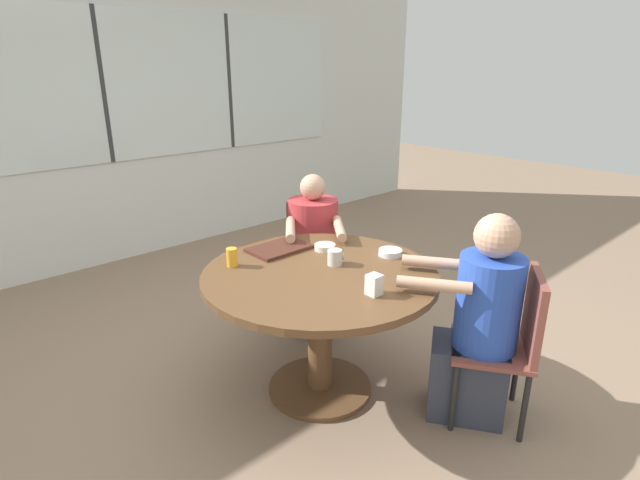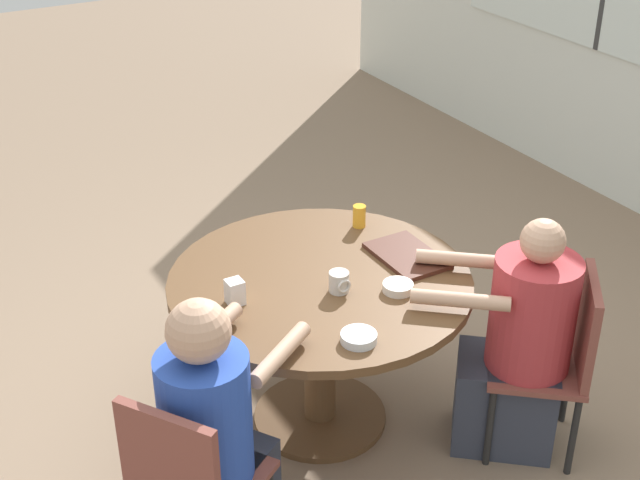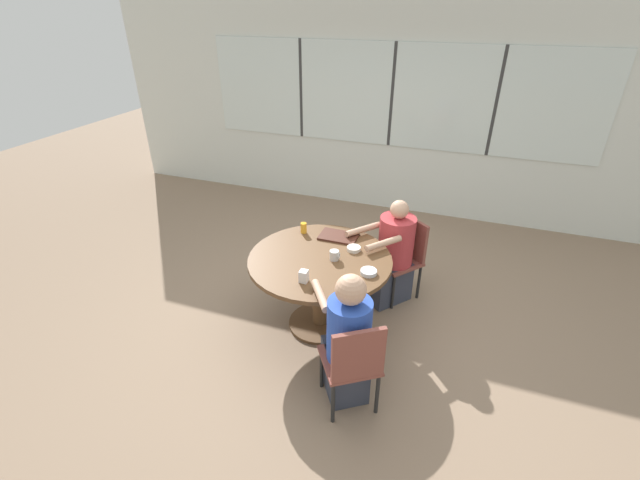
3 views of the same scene
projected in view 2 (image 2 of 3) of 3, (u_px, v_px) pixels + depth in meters
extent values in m
plane|color=#8C725B|center=(320.00, 418.00, 4.07)|extent=(16.00, 16.00, 0.00)
cylinder|color=brown|center=(320.00, 282.00, 3.72)|extent=(1.28, 1.28, 0.04)
cylinder|color=brown|center=(320.00, 355.00, 3.90)|extent=(0.14, 0.14, 0.71)
cylinder|color=brown|center=(320.00, 416.00, 4.06)|extent=(0.60, 0.60, 0.03)
cube|color=brown|center=(535.00, 366.00, 3.74)|extent=(0.56, 0.56, 0.03)
cube|color=brown|center=(587.00, 326.00, 3.60)|extent=(0.32, 0.27, 0.42)
cylinder|color=black|center=(490.00, 427.00, 3.72)|extent=(0.03, 0.03, 0.40)
cylinder|color=black|center=(490.00, 377.00, 4.01)|extent=(0.03, 0.03, 0.40)
cylinder|color=black|center=(573.00, 436.00, 3.67)|extent=(0.03, 0.03, 0.40)
cylinder|color=black|center=(567.00, 385.00, 3.96)|extent=(0.03, 0.03, 0.40)
cube|color=brown|center=(204.00, 480.00, 3.15)|extent=(0.55, 0.55, 0.03)
cube|color=brown|center=(169.00, 465.00, 2.90)|extent=(0.34, 0.24, 0.42)
cylinder|color=black|center=(194.00, 479.00, 3.46)|extent=(0.03, 0.03, 0.40)
cube|color=#333847|center=(504.00, 400.00, 3.85)|extent=(0.51, 0.53, 0.42)
cylinder|color=#B23338|center=(533.00, 313.00, 3.62)|extent=(0.35, 0.35, 0.49)
sphere|color=tan|center=(543.00, 241.00, 3.46)|extent=(0.18, 0.18, 0.18)
cylinder|color=tan|center=(460.00, 300.00, 3.46)|extent=(0.29, 0.34, 0.06)
cylinder|color=tan|center=(462.00, 260.00, 3.73)|extent=(0.29, 0.34, 0.06)
cylinder|color=#284CB7|center=(205.00, 417.00, 3.06)|extent=(0.32, 0.32, 0.49)
sphere|color=tan|center=(198.00, 331.00, 2.89)|extent=(0.22, 0.22, 0.22)
cylinder|color=tan|center=(211.00, 333.00, 3.27)|extent=(0.25, 0.33, 0.06)
cylinder|color=tan|center=(280.00, 354.00, 3.15)|extent=(0.25, 0.33, 0.06)
cube|color=#472319|center=(407.00, 256.00, 3.85)|extent=(0.36, 0.24, 0.02)
cylinder|color=beige|center=(339.00, 282.00, 3.60)|extent=(0.08, 0.08, 0.09)
torus|color=beige|center=(344.00, 286.00, 3.56)|extent=(0.01, 0.06, 0.06)
cylinder|color=gold|center=(359.00, 216.00, 4.08)|extent=(0.06, 0.06, 0.10)
cube|color=silver|center=(235.00, 292.00, 3.51)|extent=(0.07, 0.07, 0.10)
cylinder|color=silver|center=(398.00, 287.00, 3.61)|extent=(0.13, 0.13, 0.04)
cylinder|color=silver|center=(359.00, 338.00, 3.30)|extent=(0.14, 0.14, 0.04)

